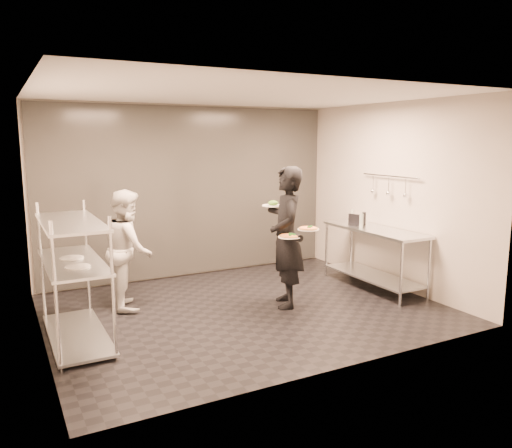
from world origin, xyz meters
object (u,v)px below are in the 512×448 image
pizza_plate_far (308,229)px  bottle_clear (352,216)px  chef (128,249)px  bottle_green (361,221)px  pass_rack (74,273)px  bottle_dark (364,219)px  pizza_plate_near (290,236)px  prep_counter (374,247)px  pos_monitor (356,220)px  waiter (287,237)px  salad_plate (273,204)px

pizza_plate_far → bottle_clear: 1.79m
chef → bottle_clear: size_ratio=8.05×
bottle_green → pass_rack: bearing=-178.2°
bottle_green → bottle_clear: size_ratio=1.09×
bottle_dark → pizza_plate_near: bearing=-159.9°
prep_counter → chef: (-3.52, 0.85, 0.17)m
pos_monitor → bottle_clear: (0.21, 0.37, 0.01)m
pizza_plate_near → bottle_clear: bearing=29.0°
waiter → pizza_plate_far: 0.32m
pizza_plate_near → bottle_green: (1.57, 0.47, 0.01)m
pizza_plate_far → pos_monitor: 1.43m
prep_counter → pizza_plate_far: pizza_plate_far is taller
pizza_plate_far → chef: bearing=151.1°
pass_rack → pizza_plate_far: (2.92, -0.31, 0.31)m
waiter → pass_rack: bearing=-70.5°
bottle_green → chef: bearing=167.9°
bottle_clear → bottle_green: bearing=-115.2°
prep_counter → bottle_clear: 0.77m
prep_counter → pizza_plate_near: bearing=-168.6°
chef → bottle_clear: 3.62m
waiter → bottle_clear: (1.71, 0.76, 0.07)m
waiter → pizza_plate_near: size_ratio=6.41×
pizza_plate_near → bottle_dark: bottle_dark is taller
bottle_clear → salad_plate: bearing=-164.2°
bottle_green → bottle_dark: size_ratio=1.05×
chef → bottle_dark: chef is taller
prep_counter → pizza_plate_near: size_ratio=6.08×
prep_counter → salad_plate: bearing=174.6°
pizza_plate_near → bottle_clear: (1.82, 1.01, 0.00)m
pass_rack → waiter: waiter is taller
salad_plate → pos_monitor: salad_plate is taller
chef → pos_monitor: chef is taller
bottle_clear → pizza_plate_far: bearing=-147.1°
waiter → bottle_green: 1.48m
waiter → pizza_plate_near: 0.28m
bottle_green → pos_monitor: bearing=77.3°
bottle_clear → bottle_dark: bottle_dark is taller
pass_rack → pos_monitor: bearing=4.0°
bottle_green → bottle_dark: bearing=41.3°
prep_counter → chef: size_ratio=1.13×
waiter → salad_plate: bearing=-144.2°
bottle_green → bottle_clear: bearing=64.8°
waiter → pos_monitor: waiter is taller
chef → pizza_plate_near: chef is taller
pizza_plate_near → bottle_dark: bearing=20.1°
pos_monitor → bottle_dark: size_ratio=1.24×
pizza_plate_near → bottle_clear: 2.08m
pizza_plate_near → salad_plate: bearing=85.3°
pass_rack → salad_plate: bearing=3.5°
prep_counter → salad_plate: 1.85m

